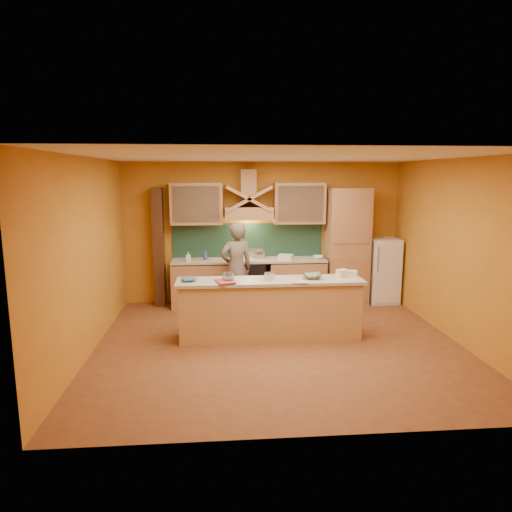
{
  "coord_description": "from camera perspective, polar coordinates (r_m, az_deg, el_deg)",
  "views": [
    {
      "loc": [
        -0.89,
        -6.55,
        2.54
      ],
      "look_at": [
        -0.27,
        0.9,
        1.21
      ],
      "focal_mm": 32.0,
      "sensor_mm": 36.0,
      "label": 1
    }
  ],
  "objects": [
    {
      "name": "pot_small",
      "position": [
        8.98,
        0.49,
        -0.0
      ],
      "size": [
        0.29,
        0.29,
        0.14
      ],
      "primitive_type": "cylinder",
      "rotation": [
        0.0,
        0.0,
        -0.4
      ],
      "color": "silver",
      "rests_on": "stove"
    },
    {
      "name": "fridge",
      "position": [
        9.54,
        15.53,
        -1.74
      ],
      "size": [
        0.58,
        0.6,
        1.3
      ],
      "primitive_type": "cube",
      "color": "white",
      "rests_on": "floor"
    },
    {
      "name": "grocery_bag_b",
      "position": [
        7.43,
        11.88,
        -2.16
      ],
      "size": [
        0.18,
        0.15,
        0.1
      ],
      "primitive_type": "cube",
      "rotation": [
        0.0,
        0.0,
        -0.16
      ],
      "color": "beige",
      "rests_on": "island_top"
    },
    {
      "name": "dish_rack",
      "position": [
        8.92,
        3.72,
        -0.11
      ],
      "size": [
        0.33,
        0.3,
        0.1
      ],
      "primitive_type": "cube",
      "rotation": [
        0.0,
        0.0,
        -0.4
      ],
      "color": "white",
      "rests_on": "counter_top"
    },
    {
      "name": "bowl_back",
      "position": [
        9.03,
        7.76,
        -0.16
      ],
      "size": [
        0.27,
        0.27,
        0.06
      ],
      "primitive_type": "imported",
      "rotation": [
        0.0,
        0.0,
        0.39
      ],
      "color": "white",
      "rests_on": "counter_top"
    },
    {
      "name": "range_hood",
      "position": [
        8.85,
        -0.93,
        5.4
      ],
      "size": [
        0.92,
        0.5,
        0.24
      ],
      "primitive_type": "cube",
      "color": "tan",
      "rests_on": "wall_back"
    },
    {
      "name": "wall_right",
      "position": [
        7.58,
        24.01,
        0.54
      ],
      "size": [
        0.02,
        5.0,
        2.8
      ],
      "primitive_type": "cube",
      "color": "orange",
      "rests_on": "floor"
    },
    {
      "name": "soap_bottle_a",
      "position": [
        8.8,
        -8.47,
        -0.05
      ],
      "size": [
        0.09,
        0.09,
        0.18
      ],
      "primitive_type": "imported",
      "rotation": [
        0.0,
        0.0,
        -0.05
      ],
      "color": "white",
      "rests_on": "counter_top"
    },
    {
      "name": "backsplash",
      "position": [
        9.15,
        -1.02,
        1.95
      ],
      "size": [
        3.0,
        0.03,
        0.7
      ],
      "primitive_type": "cube",
      "color": "#1A392D",
      "rests_on": "wall_back"
    },
    {
      "name": "grocery_bag_a",
      "position": [
        7.39,
        10.76,
        -2.12
      ],
      "size": [
        0.21,
        0.19,
        0.11
      ],
      "primitive_type": "cube",
      "rotation": [
        0.0,
        0.0,
        0.3
      ],
      "color": "beige",
      "rests_on": "island_top"
    },
    {
      "name": "book_upper",
      "position": [
        7.06,
        -9.2,
        -2.86
      ],
      "size": [
        0.25,
        0.31,
        0.02
      ],
      "primitive_type": "imported",
      "rotation": [
        0.0,
        0.0,
        0.18
      ],
      "color": "#3B5C82",
      "rests_on": "island_top"
    },
    {
      "name": "wall_front",
      "position": [
        4.3,
        7.42,
        -5.38
      ],
      "size": [
        5.5,
        0.02,
        2.8
      ],
      "primitive_type": "cube",
      "color": "orange",
      "rests_on": "floor"
    },
    {
      "name": "wall_left",
      "position": [
        6.9,
        -20.31,
        -0.07
      ],
      "size": [
        0.02,
        5.0,
        2.8
      ],
      "primitive_type": "cube",
      "color": "orange",
      "rests_on": "floor"
    },
    {
      "name": "ceiling",
      "position": [
        6.62,
        3.05,
        12.31
      ],
      "size": [
        5.5,
        5.0,
        0.01
      ],
      "primitive_type": "cube",
      "color": "white",
      "rests_on": "wall_back"
    },
    {
      "name": "hood_chimney",
      "position": [
        8.92,
        -0.98,
        9.16
      ],
      "size": [
        0.3,
        0.3,
        0.5
      ],
      "primitive_type": "cube",
      "color": "tan",
      "rests_on": "wall_back"
    },
    {
      "name": "upper_cabinet_right",
      "position": [
        9.03,
        5.42,
        6.59
      ],
      "size": [
        1.0,
        0.35,
        0.8
      ],
      "primitive_type": "cube",
      "color": "tan",
      "rests_on": "wall_back"
    },
    {
      "name": "island_top",
      "position": [
        7.08,
        1.78,
        -3.16
      ],
      "size": [
        2.9,
        0.62,
        0.05
      ],
      "primitive_type": "cube",
      "color": "#BDB39F",
      "rests_on": "island_body"
    },
    {
      "name": "mixing_bowl",
      "position": [
        7.2,
        7.03,
        -2.51
      ],
      "size": [
        0.32,
        0.32,
        0.07
      ],
      "primitive_type": "imported",
      "rotation": [
        0.0,
        0.0,
        -0.09
      ],
      "color": "silver",
      "rests_on": "island_top"
    },
    {
      "name": "person",
      "position": [
        8.37,
        -2.49,
        -1.57
      ],
      "size": [
        0.72,
        0.58,
        1.71
      ],
      "primitive_type": "imported",
      "rotation": [
        0.0,
        0.0,
        3.46
      ],
      "color": "#70665B",
      "rests_on": "floor"
    },
    {
      "name": "floor",
      "position": [
        7.08,
        2.84,
        -10.96
      ],
      "size": [
        5.5,
        5.0,
        0.01
      ],
      "primitive_type": "cube",
      "color": "brown",
      "rests_on": "ground"
    },
    {
      "name": "upper_cabinet_left",
      "position": [
        8.9,
        -7.44,
        6.5
      ],
      "size": [
        1.0,
        0.35,
        0.8
      ],
      "primitive_type": "cube",
      "color": "tan",
      "rests_on": "wall_back"
    },
    {
      "name": "island_body",
      "position": [
        7.21,
        1.76,
        -6.87
      ],
      "size": [
        2.8,
        0.55,
        0.88
      ],
      "primitive_type": "cube",
      "color": "tan",
      "rests_on": "floor"
    },
    {
      "name": "wall_back",
      "position": [
        9.17,
        0.85,
        2.92
      ],
      "size": [
        5.5,
        0.02,
        2.8
      ],
      "primitive_type": "cube",
      "color": "orange",
      "rests_on": "floor"
    },
    {
      "name": "kitchen_scale",
      "position": [
        7.01,
        1.66,
        -2.64
      ],
      "size": [
        0.16,
        0.16,
        0.11
      ],
      "primitive_type": "cube",
      "rotation": [
        0.0,
        0.0,
        -0.31
      ],
      "color": "white",
      "rests_on": "island_top"
    },
    {
      "name": "stove",
      "position": [
        9.02,
        -0.88,
        -3.34
      ],
      "size": [
        0.6,
        0.58,
        0.9
      ],
      "primitive_type": "cube",
      "color": "black",
      "rests_on": "floor"
    },
    {
      "name": "pot_large",
      "position": [
        8.83,
        -2.35,
        -0.09
      ],
      "size": [
        0.26,
        0.26,
        0.17
      ],
      "primitive_type": "cylinder",
      "rotation": [
        0.0,
        0.0,
        -0.11
      ],
      "color": "silver",
      "rests_on": "stove"
    },
    {
      "name": "book_lower",
      "position": [
        6.85,
        -4.87,
        -3.3
      ],
      "size": [
        0.33,
        0.4,
        0.03
      ],
      "primitive_type": "imported",
      "rotation": [
        0.0,
        0.0,
        0.25
      ],
      "color": "#B1403F",
      "rests_on": "island_top"
    },
    {
      "name": "jar_small",
      "position": [
        6.9,
        -3.73,
        -2.69
      ],
      "size": [
        0.16,
        0.16,
        0.15
      ],
      "primitive_type": "cylinder",
      "rotation": [
        0.0,
        0.0,
        0.42
      ],
      "color": "white",
      "rests_on": "island_top"
    },
    {
      "name": "jar_large",
      "position": [
        6.9,
        -3.39,
        -2.68
      ],
      "size": [
        0.16,
        0.16,
        0.15
      ],
      "primitive_type": "cylinder",
      "rotation": [
        0.0,
        0.0,
        -0.1
      ],
      "color": "silver",
      "rests_on": "island_top"
    },
    {
      "name": "base_cabinet_left",
      "position": [
        9.01,
        -6.93,
        -3.56
      ],
      "size": [
        1.1,
        0.6,
        0.86
      ],
      "primitive_type": "cube",
      "color": "tan",
      "rests_on": "floor"
    },
    {
      "name": "soap_bottle_b",
      "position": [
        8.9,
        -6.35,
        0.24
      ],
      "size": [
        0.11,
        0.11,
        0.22
      ],
      "primitive_type": "imported",
      "rotation": [
        0.0,
        0.0,
        0.46
      ],
      "color": "#304B85",
      "rests_on": "counter_top"
    },
    {
      "name": "cloth",
      "position": [
        6.91,
        5.46,
        -3.25
      ],
      "size": [
        0.25,
        0.19,
        0.02
      ],
      "primitive_type": "cube",
      "rotation": [
        0.0,
        0.0,
        -0.08
      ],
      "color": "beige",
      "rests_on": "island_top"
    },
    {
      "name": "base_cabinet_right",
      "position": [
        9.13,
        5.09,
        -3.34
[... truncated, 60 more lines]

